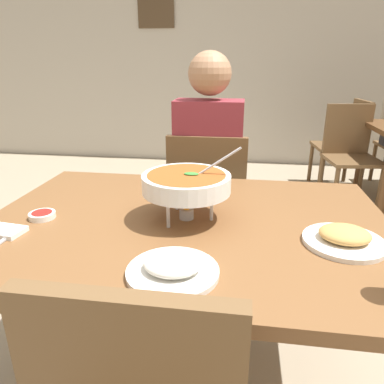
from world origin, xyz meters
TOP-DOWN VIEW (x-y plane):
  - ground_plane at (0.00, 0.00)m, footprint 16.00×16.00m
  - cafe_rear_partition at (0.00, 3.59)m, footprint 10.00×0.10m
  - picture_frame_hung at (-0.93, 3.53)m, footprint 0.44×0.03m
  - dining_table_main at (0.00, 0.00)m, footprint 1.39×0.98m
  - chair_diner_main at (-0.00, 0.78)m, footprint 0.44×0.44m
  - diner_main at (0.00, 0.81)m, footprint 0.40×0.45m
  - curry_bowl at (-0.00, 0.02)m, footprint 0.33×0.30m
  - rice_plate at (0.02, -0.33)m, footprint 0.24×0.24m
  - appetizer_plate at (0.50, -0.10)m, footprint 0.24×0.24m
  - sauce_dish at (-0.50, -0.05)m, footprint 0.09×0.09m
  - napkin_folded at (-0.56, -0.18)m, footprint 0.13×0.09m
  - spoon_utensil at (-0.53, -0.23)m, footprint 0.02×0.17m
  - chair_bg_right at (1.23, 2.67)m, footprint 0.48×0.48m
  - chair_bg_corner at (1.14, 2.22)m, footprint 0.49×0.49m

SIDE VIEW (x-z plane):
  - ground_plane at x=0.00m, z-range 0.00..0.00m
  - chair_diner_main at x=0.00m, z-range 0.06..0.96m
  - chair_bg_right at x=1.23m, z-range 0.06..0.96m
  - chair_bg_corner at x=1.14m, z-range 0.06..0.96m
  - dining_table_main at x=0.00m, z-range 0.28..1.02m
  - spoon_utensil at x=-0.53m, z-range 0.74..0.75m
  - diner_main at x=0.00m, z-range 0.09..1.40m
  - napkin_folded at x=-0.56m, z-range 0.74..0.76m
  - sauce_dish at x=-0.50m, z-range 0.74..0.76m
  - rice_plate at x=0.02m, z-range 0.73..0.79m
  - appetizer_plate at x=0.50m, z-range 0.73..0.79m
  - curry_bowl at x=0.00m, z-range 0.74..1.00m
  - cafe_rear_partition at x=0.00m, z-range 0.00..3.00m
  - picture_frame_hung at x=-0.93m, z-range 1.64..2.20m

